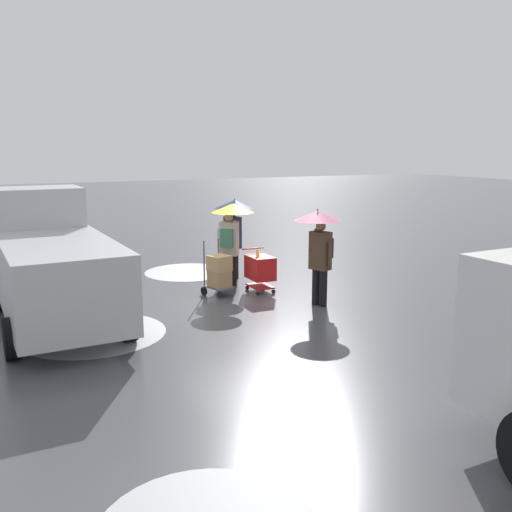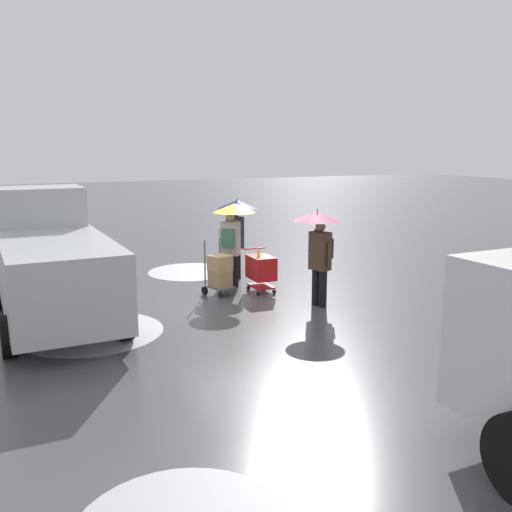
{
  "view_description": "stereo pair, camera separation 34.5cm",
  "coord_description": "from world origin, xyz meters",
  "px_view_note": "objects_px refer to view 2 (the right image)",
  "views": [
    {
      "loc": [
        5.43,
        12.25,
        3.51
      ],
      "look_at": [
        -0.15,
        0.83,
        1.05
      ],
      "focal_mm": 40.22,
      "sensor_mm": 36.0,
      "label": 1
    },
    {
      "loc": [
        5.12,
        12.4,
        3.51
      ],
      "look_at": [
        -0.15,
        0.83,
        1.05
      ],
      "focal_mm": 40.22,
      "sensor_mm": 36.0,
      "label": 2
    }
  ],
  "objects_px": {
    "pedestrian_pink_side": "(232,225)",
    "pedestrian_white_side": "(319,236)",
    "cargo_van_parked_right": "(52,263)",
    "pedestrian_black_side": "(236,220)",
    "shopping_cart_vendor": "(261,269)",
    "hand_dolly_boxes": "(220,272)"
  },
  "relations": [
    {
      "from": "shopping_cart_vendor",
      "to": "pedestrian_pink_side",
      "type": "distance_m",
      "value": 1.3
    },
    {
      "from": "pedestrian_pink_side",
      "to": "cargo_van_parked_right",
      "type": "bearing_deg",
      "value": 13.03
    },
    {
      "from": "shopping_cart_vendor",
      "to": "hand_dolly_boxes",
      "type": "bearing_deg",
      "value": -4.52
    },
    {
      "from": "cargo_van_parked_right",
      "to": "hand_dolly_boxes",
      "type": "height_order",
      "value": "cargo_van_parked_right"
    },
    {
      "from": "cargo_van_parked_right",
      "to": "pedestrian_black_side",
      "type": "relative_size",
      "value": 2.51
    },
    {
      "from": "cargo_van_parked_right",
      "to": "pedestrian_black_side",
      "type": "distance_m",
      "value": 5.17
    },
    {
      "from": "hand_dolly_boxes",
      "to": "pedestrian_black_side",
      "type": "relative_size",
      "value": 0.61
    },
    {
      "from": "shopping_cart_vendor",
      "to": "pedestrian_black_side",
      "type": "bearing_deg",
      "value": -90.23
    },
    {
      "from": "pedestrian_pink_side",
      "to": "pedestrian_white_side",
      "type": "height_order",
      "value": "same"
    },
    {
      "from": "hand_dolly_boxes",
      "to": "pedestrian_white_side",
      "type": "xyz_separation_m",
      "value": [
        -1.68,
        1.69,
        1.0
      ]
    },
    {
      "from": "hand_dolly_boxes",
      "to": "pedestrian_black_side",
      "type": "bearing_deg",
      "value": -125.01
    },
    {
      "from": "pedestrian_black_side",
      "to": "pedestrian_white_side",
      "type": "height_order",
      "value": "same"
    },
    {
      "from": "hand_dolly_boxes",
      "to": "pedestrian_white_side",
      "type": "bearing_deg",
      "value": 134.76
    },
    {
      "from": "hand_dolly_boxes",
      "to": "pedestrian_black_side",
      "type": "distance_m",
      "value": 2.09
    },
    {
      "from": "pedestrian_white_side",
      "to": "pedestrian_black_side",
      "type": "bearing_deg",
      "value": -78.78
    },
    {
      "from": "cargo_van_parked_right",
      "to": "pedestrian_white_side",
      "type": "distance_m",
      "value": 5.6
    },
    {
      "from": "pedestrian_black_side",
      "to": "hand_dolly_boxes",
      "type": "bearing_deg",
      "value": 54.99
    },
    {
      "from": "pedestrian_pink_side",
      "to": "shopping_cart_vendor",
      "type": "bearing_deg",
      "value": 123.43
    },
    {
      "from": "cargo_van_parked_right",
      "to": "pedestrian_pink_side",
      "type": "relative_size",
      "value": 2.51
    },
    {
      "from": "shopping_cart_vendor",
      "to": "cargo_van_parked_right",
      "type": "bearing_deg",
      "value": 3.65
    },
    {
      "from": "pedestrian_pink_side",
      "to": "pedestrian_white_side",
      "type": "relative_size",
      "value": 1.0
    },
    {
      "from": "shopping_cart_vendor",
      "to": "pedestrian_white_side",
      "type": "bearing_deg",
      "value": 111.62
    }
  ]
}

